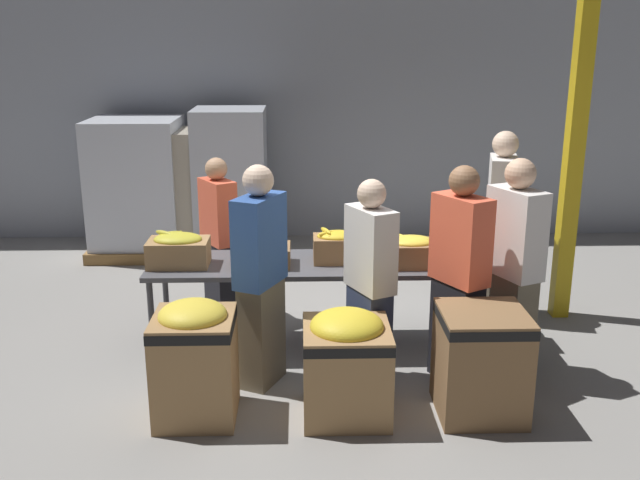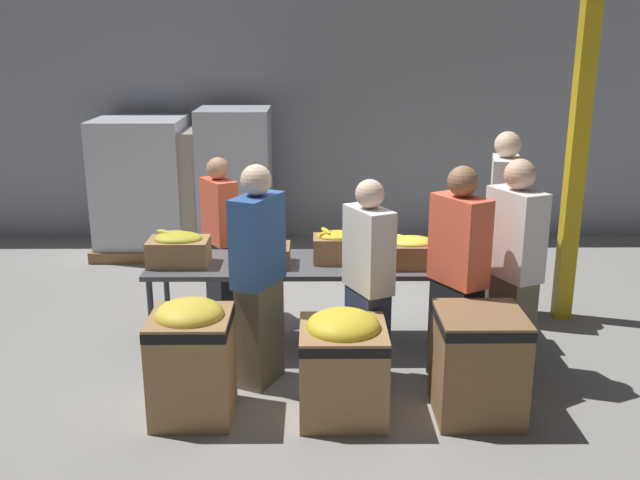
{
  "view_description": "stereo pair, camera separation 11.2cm",
  "coord_description": "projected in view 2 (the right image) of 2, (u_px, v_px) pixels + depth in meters",
  "views": [
    {
      "loc": [
        -0.27,
        -5.68,
        2.58
      ],
      "look_at": [
        -0.1,
        0.06,
        0.92
      ],
      "focal_mm": 40.0,
      "sensor_mm": 36.0,
      "label": 1
    },
    {
      "loc": [
        -0.15,
        -5.68,
        2.58
      ],
      "look_at": [
        -0.1,
        0.06,
        0.92
      ],
      "focal_mm": 40.0,
      "sensor_mm": 36.0,
      "label": 2
    }
  ],
  "objects": [
    {
      "name": "volunteer_3",
      "position": [
        259.0,
        278.0,
        5.27
      ],
      "size": [
        0.4,
        0.51,
        1.69
      ],
      "rotation": [
        0.0,
        0.0,
        1.12
      ],
      "color": "#6B604C",
      "rests_on": "ground_plane"
    },
    {
      "name": "volunteer_4",
      "position": [
        502.0,
        227.0,
        6.54
      ],
      "size": [
        0.33,
        0.51,
        1.75
      ],
      "rotation": [
        0.0,
        0.0,
        -1.79
      ],
      "color": "#2D3856",
      "rests_on": "ground_plane"
    },
    {
      "name": "donation_bin_1",
      "position": [
        343.0,
        361.0,
        4.92
      ],
      "size": [
        0.6,
        0.6,
        0.77
      ],
      "color": "#A37A4C",
      "rests_on": "ground_plane"
    },
    {
      "name": "volunteer_5",
      "position": [
        457.0,
        278.0,
        5.3
      ],
      "size": [
        0.42,
        0.5,
        1.68
      ],
      "rotation": [
        0.0,
        0.0,
        2.1
      ],
      "color": "black",
      "rests_on": "ground_plane"
    },
    {
      "name": "wall_back",
      "position": [
        326.0,
        82.0,
        8.97
      ],
      "size": [
        16.0,
        0.08,
        4.0
      ],
      "color": "#9399A3",
      "rests_on": "ground_plane"
    },
    {
      "name": "volunteer_2",
      "position": [
        512.0,
        271.0,
        5.39
      ],
      "size": [
        0.4,
        0.51,
        1.71
      ],
      "rotation": [
        0.0,
        0.0,
        1.99
      ],
      "color": "#6B604C",
      "rests_on": "ground_plane"
    },
    {
      "name": "banana_box_3",
      "position": [
        411.0,
        251.0,
        5.85
      ],
      "size": [
        0.44,
        0.34,
        0.25
      ],
      "color": "olive",
      "rests_on": "sorting_table"
    },
    {
      "name": "support_pillar",
      "position": [
        582.0,
        103.0,
        6.2
      ],
      "size": [
        0.15,
        0.15,
        4.0
      ],
      "color": "gold",
      "rests_on": "ground_plane"
    },
    {
      "name": "banana_box_2",
      "position": [
        338.0,
        246.0,
        5.95
      ],
      "size": [
        0.41,
        0.27,
        0.29
      ],
      "color": "olive",
      "rests_on": "sorting_table"
    },
    {
      "name": "pallet_stack_0",
      "position": [
        236.0,
        183.0,
        8.53
      ],
      "size": [
        0.91,
        0.91,
        1.75
      ],
      "color": "olive",
      "rests_on": "ground_plane"
    },
    {
      "name": "ground_plane",
      "position": [
        332.0,
        343.0,
        6.17
      ],
      "size": [
        30.0,
        30.0,
        0.0
      ],
      "primitive_type": "plane",
      "color": "gray"
    },
    {
      "name": "sorting_table",
      "position": [
        332.0,
        267.0,
        5.98
      ],
      "size": [
        3.06,
        0.75,
        0.74
      ],
      "color": "#4C4C51",
      "rests_on": "ground_plane"
    },
    {
      "name": "pallet_stack_1",
      "position": [
        187.0,
        193.0,
        8.58
      ],
      "size": [
        0.91,
        0.91,
        1.5
      ],
      "color": "olive",
      "rests_on": "ground_plane"
    },
    {
      "name": "volunteer_1",
      "position": [
        368.0,
        285.0,
        5.29
      ],
      "size": [
        0.38,
        0.47,
        1.58
      ],
      "rotation": [
        0.0,
        0.0,
        2.02
      ],
      "color": "#2D3856",
      "rests_on": "ground_plane"
    },
    {
      "name": "banana_box_4",
      "position": [
        481.0,
        244.0,
        5.97
      ],
      "size": [
        0.44,
        0.34,
        0.3
      ],
      "color": "olive",
      "rests_on": "sorting_table"
    },
    {
      "name": "donation_bin_2",
      "position": [
        478.0,
        360.0,
        4.92
      ],
      "size": [
        0.59,
        0.59,
        0.76
      ],
      "color": "olive",
      "rests_on": "ground_plane"
    },
    {
      "name": "volunteer_0",
      "position": [
        221.0,
        239.0,
        6.61
      ],
      "size": [
        0.39,
        0.45,
        1.51
      ],
      "rotation": [
        0.0,
        0.0,
        -1.01
      ],
      "color": "black",
      "rests_on": "ground_plane"
    },
    {
      "name": "pallet_stack_2",
      "position": [
        143.0,
        187.0,
        8.6
      ],
      "size": [
        1.13,
        1.13,
        1.63
      ],
      "color": "olive",
      "rests_on": "ground_plane"
    },
    {
      "name": "donation_bin_0",
      "position": [
        192.0,
        355.0,
        4.89
      ],
      "size": [
        0.55,
        0.55,
        0.85
      ],
      "color": "#A37A4C",
      "rests_on": "ground_plane"
    },
    {
      "name": "banana_box_0",
      "position": [
        178.0,
        248.0,
        5.87
      ],
      "size": [
        0.5,
        0.32,
        0.29
      ],
      "color": "#A37A4C",
      "rests_on": "sorting_table"
    },
    {
      "name": "banana_box_1",
      "position": [
        262.0,
        252.0,
        5.87
      ],
      "size": [
        0.46,
        0.37,
        0.24
      ],
      "color": "olive",
      "rests_on": "sorting_table"
    }
  ]
}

